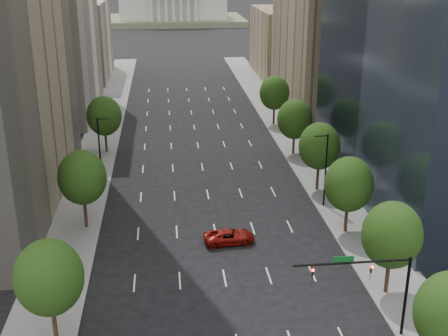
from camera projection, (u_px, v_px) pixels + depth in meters
name	position (u px, v px, depth m)	size (l,w,h in m)	color
sidewalk_left	(82.00, 199.00, 70.84)	(6.00, 200.00, 0.15)	slate
sidewalk_right	(328.00, 189.00, 73.88)	(6.00, 200.00, 0.15)	slate
midrise_cream_left	(50.00, 18.00, 103.89)	(14.00, 30.00, 35.00)	beige
filler_left	(78.00, 40.00, 137.61)	(14.00, 26.00, 18.00)	beige
parking_tan_right	(324.00, 30.00, 106.88)	(14.00, 30.00, 30.00)	#8C7759
filler_right	(286.00, 43.00, 140.07)	(14.00, 26.00, 16.00)	#8C7759
tree_right_1	(392.00, 235.00, 49.39)	(5.20, 5.20, 8.75)	#382316
tree_right_2	(349.00, 184.00, 60.62)	(5.20, 5.20, 8.61)	#382316
tree_right_3	(319.00, 146.00, 71.70)	(5.20, 5.20, 8.89)	#382316
tree_right_4	(295.00, 119.00, 84.90)	(5.20, 5.20, 8.46)	#382316
tree_right_5	(274.00, 93.00, 99.71)	(5.20, 5.20, 8.75)	#382316
tree_left_0	(49.00, 278.00, 42.91)	(5.20, 5.20, 8.75)	#382316
tree_left_1	(82.00, 178.00, 61.47)	(5.20, 5.20, 8.97)	#382316
tree_left_2	(104.00, 116.00, 85.80)	(5.20, 5.20, 8.68)	#382316
streetlight_rn	(325.00, 168.00, 67.35)	(1.70, 0.20, 9.00)	black
streetlight_ln	(100.00, 149.00, 74.03)	(1.70, 0.20, 9.00)	black
traffic_signal	(377.00, 280.00, 43.65)	(9.12, 0.40, 7.38)	black
capitol	(173.00, 3.00, 246.17)	(60.00, 40.00, 35.20)	#596647
foothills	(201.00, 22.00, 591.63)	(720.00, 413.00, 263.00)	olive
car_red_far	(229.00, 236.00, 60.03)	(2.45, 5.32, 1.48)	maroon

